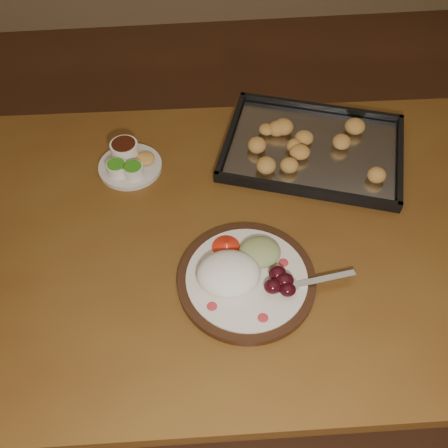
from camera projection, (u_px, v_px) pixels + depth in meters
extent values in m
plane|color=#57301D|center=(258.00, 297.00, 1.90)|extent=(4.00, 4.00, 0.00)
cube|color=brown|center=(226.00, 236.00, 1.17)|extent=(1.53, 0.95, 0.04)
cylinder|color=#503218|center=(16.00, 224.00, 1.67)|extent=(0.07, 0.07, 0.71)
cylinder|color=#503218|center=(415.00, 205.00, 1.72)|extent=(0.07, 0.07, 0.71)
cylinder|color=black|center=(247.00, 280.00, 1.06)|extent=(0.29, 0.29, 0.02)
cylinder|color=silver|center=(247.00, 278.00, 1.05)|extent=(0.26, 0.26, 0.01)
ellipsoid|color=#BA2C33|center=(212.00, 306.00, 1.00)|extent=(0.02, 0.02, 0.00)
ellipsoid|color=#BA2C33|center=(263.00, 318.00, 0.99)|extent=(0.02, 0.02, 0.00)
ellipsoid|color=#BA2C33|center=(283.00, 263.00, 1.07)|extent=(0.02, 0.02, 0.00)
ellipsoid|color=#BA2C33|center=(204.00, 265.00, 1.07)|extent=(0.02, 0.02, 0.00)
ellipsoid|color=white|center=(229.00, 274.00, 1.03)|extent=(0.15, 0.14, 0.06)
ellipsoid|color=#420913|center=(273.00, 286.00, 1.01)|extent=(0.04, 0.03, 0.03)
ellipsoid|color=#420913|center=(285.00, 280.00, 1.02)|extent=(0.04, 0.03, 0.03)
ellipsoid|color=#420913|center=(277.00, 273.00, 1.03)|extent=(0.04, 0.03, 0.03)
ellipsoid|color=#420913|center=(288.00, 290.00, 1.01)|extent=(0.04, 0.03, 0.03)
ellipsoid|color=tan|center=(260.00, 252.00, 1.07)|extent=(0.11, 0.10, 0.04)
cone|color=red|center=(227.00, 245.00, 1.09)|extent=(0.08, 0.08, 0.03)
cube|color=silver|center=(323.00, 279.00, 1.04)|extent=(0.14, 0.03, 0.00)
cube|color=silver|center=(289.00, 286.00, 1.03)|extent=(0.04, 0.03, 0.00)
cylinder|color=silver|center=(278.00, 292.00, 1.02)|extent=(0.03, 0.01, 0.00)
cylinder|color=silver|center=(277.00, 290.00, 1.02)|extent=(0.03, 0.01, 0.00)
cylinder|color=silver|center=(276.00, 287.00, 1.03)|extent=(0.03, 0.01, 0.00)
cylinder|color=silver|center=(276.00, 285.00, 1.03)|extent=(0.03, 0.01, 0.00)
cylinder|color=beige|center=(130.00, 166.00, 1.27)|extent=(0.16, 0.16, 0.01)
cylinder|color=white|center=(117.00, 169.00, 1.24)|extent=(0.05, 0.05, 0.03)
cylinder|color=#36861A|center=(116.00, 164.00, 1.23)|extent=(0.04, 0.04, 0.00)
cylinder|color=white|center=(133.00, 171.00, 1.23)|extent=(0.05, 0.05, 0.03)
cylinder|color=#36861A|center=(133.00, 167.00, 1.22)|extent=(0.04, 0.04, 0.00)
cylinder|color=white|center=(125.00, 150.00, 1.27)|extent=(0.07, 0.07, 0.04)
cylinder|color=#341109|center=(123.00, 144.00, 1.26)|extent=(0.06, 0.06, 0.00)
ellipsoid|color=gold|center=(145.00, 158.00, 1.27)|extent=(0.05, 0.05, 0.02)
cube|color=black|center=(312.00, 150.00, 1.31)|extent=(0.54, 0.46, 0.01)
cube|color=black|center=(320.00, 108.00, 1.40)|extent=(0.44, 0.16, 0.02)
cube|color=black|center=(306.00, 191.00, 1.20)|extent=(0.44, 0.16, 0.02)
cube|color=black|center=(400.00, 159.00, 1.27)|extent=(0.12, 0.32, 0.02)
cube|color=black|center=(231.00, 133.00, 1.33)|extent=(0.12, 0.32, 0.02)
cube|color=#B3B3B7|center=(313.00, 149.00, 1.31)|extent=(0.50, 0.42, 0.00)
ellipsoid|color=gold|center=(336.00, 146.00, 1.28)|extent=(0.05, 0.05, 0.04)
ellipsoid|color=gold|center=(355.00, 140.00, 1.30)|extent=(0.07, 0.07, 0.04)
ellipsoid|color=gold|center=(332.00, 124.00, 1.34)|extent=(0.07, 0.07, 0.04)
ellipsoid|color=gold|center=(316.00, 129.00, 1.33)|extent=(0.05, 0.05, 0.04)
ellipsoid|color=gold|center=(299.00, 122.00, 1.34)|extent=(0.07, 0.07, 0.04)
ellipsoid|color=gold|center=(296.00, 135.00, 1.31)|extent=(0.07, 0.07, 0.04)
ellipsoid|color=gold|center=(268.00, 136.00, 1.31)|extent=(0.05, 0.05, 0.04)
ellipsoid|color=gold|center=(285.00, 152.00, 1.27)|extent=(0.07, 0.07, 0.04)
ellipsoid|color=gold|center=(284.00, 151.00, 1.27)|extent=(0.07, 0.07, 0.04)
ellipsoid|color=gold|center=(310.00, 166.00, 1.24)|extent=(0.05, 0.05, 0.04)
ellipsoid|color=gold|center=(323.00, 154.00, 1.27)|extent=(0.07, 0.07, 0.04)
ellipsoid|color=gold|center=(354.00, 159.00, 1.26)|extent=(0.07, 0.07, 0.04)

